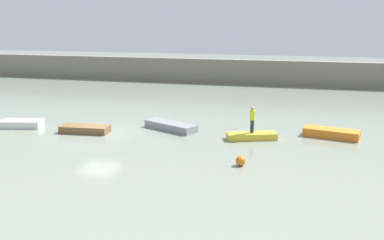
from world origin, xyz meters
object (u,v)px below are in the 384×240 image
at_px(rowboat_white, 21,124).
at_px(rowboat_yellow, 252,136).
at_px(rowboat_grey, 171,126).
at_px(rowboat_brown, 85,129).
at_px(mooring_buoy, 241,161).
at_px(rowboat_orange, 331,133).
at_px(person_hiviz_shirt, 252,118).

xyz_separation_m(rowboat_white, rowboat_yellow, (15.41, 0.76, -0.04)).
bearing_deg(rowboat_white, rowboat_grey, -2.39).
bearing_deg(rowboat_brown, mooring_buoy, -24.61).
relative_size(rowboat_orange, mooring_buoy, 6.49).
distance_m(rowboat_brown, rowboat_orange, 15.51).
xyz_separation_m(rowboat_white, rowboat_brown, (4.83, -0.22, -0.01)).
bearing_deg(rowboat_brown, rowboat_yellow, 1.26).
bearing_deg(mooring_buoy, rowboat_white, 164.79).
height_order(rowboat_brown, rowboat_grey, rowboat_grey).
xyz_separation_m(rowboat_yellow, mooring_buoy, (-0.02, -4.95, 0.05)).
relative_size(rowboat_white, rowboat_yellow, 0.92).
bearing_deg(rowboat_white, rowboat_orange, -5.98).
bearing_deg(rowboat_yellow, rowboat_brown, 165.53).
bearing_deg(rowboat_brown, person_hiviz_shirt, 1.26).
xyz_separation_m(rowboat_grey, rowboat_yellow, (5.44, -1.06, -0.03)).
height_order(rowboat_white, rowboat_orange, rowboat_orange).
bearing_deg(rowboat_white, person_hiviz_shirt, -9.93).
relative_size(rowboat_white, rowboat_grey, 0.74).
relative_size(rowboat_brown, rowboat_grey, 0.83).
bearing_deg(person_hiviz_shirt, rowboat_grey, 168.95).
bearing_deg(rowboat_grey, person_hiviz_shirt, 14.73).
distance_m(rowboat_white, rowboat_orange, 20.27).
bearing_deg(mooring_buoy, rowboat_yellow, 89.82).
relative_size(rowboat_brown, rowboat_yellow, 1.03).
xyz_separation_m(rowboat_white, person_hiviz_shirt, (15.41, 0.76, 1.06)).
distance_m(rowboat_grey, rowboat_orange, 10.17).
xyz_separation_m(rowboat_yellow, rowboat_orange, (4.72, 1.63, 0.06)).
relative_size(rowboat_brown, mooring_buoy, 6.06).
height_order(rowboat_yellow, person_hiviz_shirt, person_hiviz_shirt).
distance_m(rowboat_white, person_hiviz_shirt, 15.47).
height_order(rowboat_yellow, mooring_buoy, mooring_buoy).
distance_m(rowboat_brown, rowboat_yellow, 10.62).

